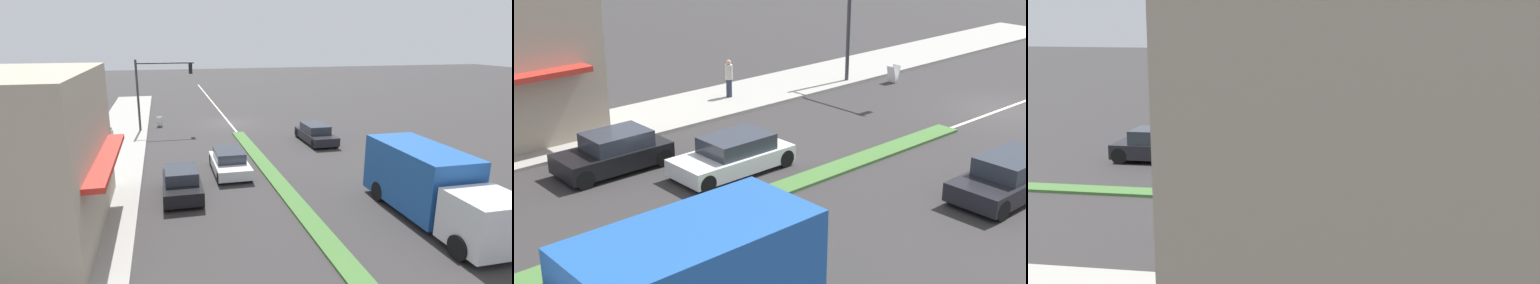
{
  "view_description": "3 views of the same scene",
  "coord_description": "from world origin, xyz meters",
  "views": [
    {
      "loc": [
        5.67,
        34.34,
        7.44
      ],
      "look_at": [
        0.15,
        10.95,
        1.07
      ],
      "focal_mm": 28.0,
      "sensor_mm": 36.0,
      "label": 1
    },
    {
      "loc": [
        -15.18,
        27.06,
        9.06
      ],
      "look_at": [
        0.87,
        12.68,
        1.31
      ],
      "focal_mm": 50.0,
      "sensor_mm": 36.0,
      "label": 2
    },
    {
      "loc": [
        21.87,
        17.5,
        6.18
      ],
      "look_at": [
        -1.56,
        13.44,
        1.62
      ],
      "focal_mm": 50.0,
      "sensor_mm": 36.0,
      "label": 3
    }
  ],
  "objects": [
    {
      "name": "delivery_truck",
      "position": [
        -5.0,
        20.86,
        1.47
      ],
      "size": [
        2.44,
        7.5,
        2.87
      ],
      "color": "silver",
      "rests_on": "ground"
    },
    {
      "name": "building_corner_store",
      "position": [
        10.8,
        18.75,
        3.19
      ],
      "size": [
        5.88,
        8.88,
        6.15
      ],
      "color": "tan",
      "rests_on": "sidewalk_right"
    },
    {
      "name": "sedan_dark",
      "position": [
        -5.0,
        8.01,
        0.62
      ],
      "size": [
        1.85,
        4.25,
        1.3
      ],
      "color": "black",
      "rests_on": "ground"
    },
    {
      "name": "suv_black",
      "position": [
        5.0,
        16.03,
        0.64
      ],
      "size": [
        1.79,
        3.8,
        1.34
      ],
      "color": "black",
      "rests_on": "ground"
    },
    {
      "name": "ground_plane",
      "position": [
        0.0,
        18.0,
        0.0
      ],
      "size": [
        160.0,
        160.0,
        0.0
      ],
      "primitive_type": "plane",
      "color": "#333030"
    },
    {
      "name": "van_white",
      "position": [
        2.2,
        13.13,
        0.6
      ],
      "size": [
        1.86,
        4.15,
        1.26
      ],
      "color": "silver",
      "rests_on": "ground"
    }
  ]
}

